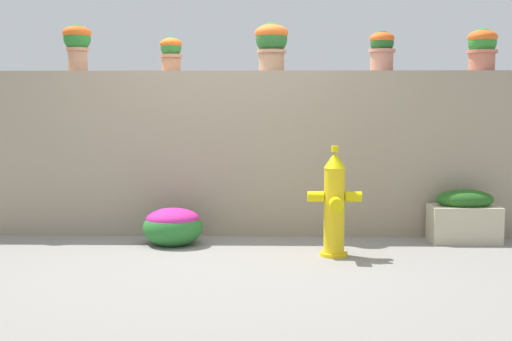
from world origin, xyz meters
The scene contains 10 objects.
ground_plane centered at (0.00, 0.00, 0.00)m, with size 24.00×24.00×0.00m, color gray.
stone_wall centered at (0.00, 0.92, 0.79)m, with size 5.53×0.33×1.57m, color gray.
potted_plant_1 centered at (-1.43, 0.90, 1.86)m, with size 0.27×0.27×0.45m.
potted_plant_2 centered at (-0.54, 0.93, 1.76)m, with size 0.21×0.21×0.33m.
potted_plant_3 centered at (0.43, 0.90, 1.85)m, with size 0.32×0.32×0.46m.
potted_plant_4 centered at (1.49, 0.96, 1.79)m, with size 0.26×0.26×0.38m.
potted_plant_5 centered at (2.43, 0.92, 1.80)m, with size 0.29×0.29×0.40m.
fire_hydrant centered at (0.95, -0.05, 0.43)m, with size 0.45×0.35×0.92m.
flower_bush_left centered at (-0.46, 0.37, 0.18)m, with size 0.54×0.48×0.35m.
planter_box centered at (2.20, 0.54, 0.23)m, with size 0.62×0.33×0.49m.
Camera 1 is at (0.42, -5.40, 1.26)m, focal length 45.78 mm.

